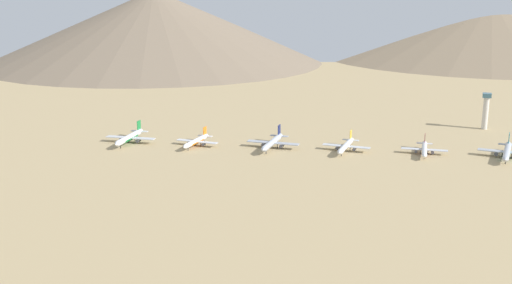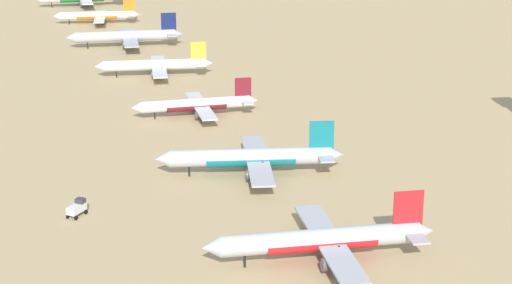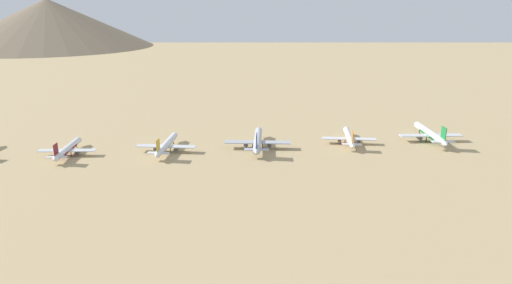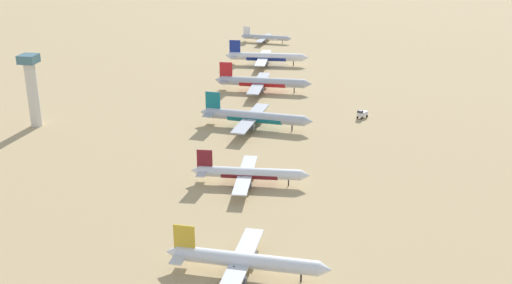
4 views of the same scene
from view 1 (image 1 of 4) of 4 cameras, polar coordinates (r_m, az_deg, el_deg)
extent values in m
plane|color=tan|center=(479.78, 14.95, -1.21)|extent=(2710.28, 2710.28, 0.00)
cylinder|color=silver|center=(507.83, -11.27, 0.43)|extent=(42.74, 7.84, 4.49)
cone|color=silver|center=(487.61, -12.40, -0.21)|extent=(4.12, 4.68, 4.40)
cone|color=silver|center=(528.08, -10.23, 1.00)|extent=(3.62, 4.29, 4.04)
cube|color=#197A38|center=(523.14, -10.44, 1.46)|extent=(6.51, 0.93, 8.27)
cube|color=silver|center=(524.83, -10.39, 0.96)|extent=(4.89, 14.43, 0.43)
cube|color=silver|center=(509.57, -11.18, 0.39)|extent=(9.07, 40.50, 0.53)
cylinder|color=#4C4C54|center=(506.23, -10.49, 0.14)|extent=(5.16, 3.10, 2.72)
cylinder|color=#4C4C54|center=(512.11, -11.94, 0.23)|extent=(5.16, 3.10, 2.72)
cylinder|color=black|center=(494.35, -12.04, -0.31)|extent=(0.52, 0.52, 4.51)
cylinder|color=black|center=(509.80, -10.80, 0.19)|extent=(0.52, 0.52, 4.51)
cylinder|color=black|center=(512.34, -11.43, 0.23)|extent=(0.52, 0.52, 4.51)
cylinder|color=#197A38|center=(507.91, -11.27, 0.39)|extent=(23.67, 6.33, 4.50)
cylinder|color=white|center=(491.47, -5.39, 0.09)|extent=(36.00, 5.53, 3.79)
cone|color=white|center=(474.65, -6.43, -0.45)|extent=(3.37, 3.86, 3.71)
cone|color=white|center=(508.32, -4.42, 0.58)|extent=(2.95, 3.54, 3.41)
cube|color=orange|center=(504.15, -4.60, 0.98)|extent=(5.49, 0.62, 6.97)
cube|color=silver|center=(505.61, -4.57, 0.55)|extent=(3.77, 12.09, 0.36)
cube|color=silver|center=(492.93, -5.31, 0.05)|extent=(6.63, 34.07, 0.45)
cylinder|color=#4C4C54|center=(490.01, -4.72, -0.19)|extent=(4.29, 2.49, 2.29)
cylinder|color=#4C4C54|center=(495.20, -5.96, -0.06)|extent=(4.29, 2.49, 2.29)
cylinder|color=black|center=(480.28, -6.10, -0.55)|extent=(0.44, 0.44, 3.81)
cylinder|color=black|center=(493.08, -4.98, -0.13)|extent=(0.44, 0.44, 3.81)
cylinder|color=black|center=(495.32, -5.52, -0.08)|extent=(0.44, 0.44, 3.81)
cylinder|color=orange|center=(491.54, -5.38, 0.06)|extent=(19.88, 4.75, 3.79)
cylinder|color=#B2B7C1|center=(482.57, 1.47, -0.02)|extent=(42.88, 4.83, 4.52)
cone|color=#B2B7C1|center=(460.95, 0.65, -0.70)|extent=(3.84, 4.46, 4.43)
cone|color=#B2B7C1|center=(504.11, 2.22, 0.60)|extent=(3.36, 4.09, 4.07)
cube|color=#141E51|center=(498.87, 2.09, 1.08)|extent=(6.55, 0.46, 8.33)
cube|color=#A4A8B2|center=(500.66, 2.11, 0.56)|extent=(3.91, 14.31, 0.43)
cube|color=#A4A8B2|center=(484.42, 1.53, -0.06)|extent=(6.24, 40.51, 0.54)
cylinder|color=#4C4C54|center=(482.05, 2.31, -0.34)|extent=(5.02, 2.77, 2.74)
cylinder|color=#4C4C54|center=(485.94, 0.69, -0.21)|extent=(5.02, 2.77, 2.74)
cylinder|color=black|center=(468.16, 0.91, -0.81)|extent=(0.52, 0.52, 4.55)
cylinder|color=black|center=(485.18, 1.92, -0.28)|extent=(0.52, 0.52, 4.55)
cylinder|color=black|center=(486.86, 1.22, -0.22)|extent=(0.52, 0.52, 4.55)
cylinder|color=silver|center=(478.97, 8.05, -0.34)|extent=(38.07, 5.40, 4.01)
cone|color=silver|center=(459.45, 7.49, -0.94)|extent=(3.52, 4.05, 3.93)
cone|color=silver|center=(498.38, 8.56, 0.22)|extent=(3.08, 3.71, 3.61)
cube|color=gold|center=(493.66, 8.49, 0.65)|extent=(5.81, 0.58, 7.38)
cube|color=silver|center=(495.27, 8.49, 0.18)|extent=(3.84, 12.77, 0.38)
cube|color=silver|center=(480.64, 8.09, -0.37)|extent=(6.59, 36.01, 0.47)
cylinder|color=#4C4C54|center=(478.97, 8.80, -0.63)|extent=(4.51, 2.59, 2.42)
cylinder|color=#4C4C54|center=(481.52, 7.32, -0.50)|extent=(4.51, 2.59, 2.42)
cylinder|color=black|center=(465.96, 7.65, -1.04)|extent=(0.46, 0.46, 4.03)
cylinder|color=black|center=(481.52, 8.42, -0.57)|extent=(0.46, 0.46, 4.03)
cylinder|color=black|center=(482.63, 7.79, -0.51)|extent=(0.46, 0.46, 4.03)
cylinder|color=silver|center=(482.18, 14.85, -0.62)|extent=(35.47, 6.07, 3.73)
cone|color=silver|center=(463.59, 14.85, -1.21)|extent=(3.37, 3.85, 3.65)
cone|color=silver|center=(500.63, 14.85, -0.08)|extent=(2.96, 3.53, 3.35)
cube|color=maroon|center=(496.17, 14.89, 0.31)|extent=(5.40, 0.70, 6.86)
cube|color=silver|center=(497.69, 14.86, -0.12)|extent=(3.91, 11.95, 0.35)
cube|color=silver|center=(483.77, 14.85, -0.65)|extent=(7.11, 33.60, 0.44)
cylinder|color=#4C4C54|center=(483.47, 15.53, -0.87)|extent=(4.26, 2.52, 2.26)
cylinder|color=#4C4C54|center=(483.30, 14.14, -0.79)|extent=(4.26, 2.52, 2.26)
cylinder|color=black|center=(469.78, 14.83, -1.29)|extent=(0.43, 0.43, 3.75)
cylinder|color=black|center=(485.16, 15.14, -0.82)|extent=(0.43, 0.43, 3.75)
cylinder|color=black|center=(485.09, 14.54, -0.79)|extent=(0.43, 0.43, 3.75)
cylinder|color=maroon|center=(482.25, 14.85, -0.65)|extent=(19.62, 5.02, 3.73)
cylinder|color=#B2B7C1|center=(490.55, 21.57, -0.80)|extent=(42.98, 8.48, 4.51)
cone|color=#B2B7C1|center=(468.00, 21.44, -1.48)|extent=(4.20, 4.76, 4.42)
cone|color=#B2B7C1|center=(512.92, 21.69, -0.18)|extent=(3.69, 4.35, 4.06)
cube|color=#14727F|center=(507.56, 21.72, 0.28)|extent=(6.54, 1.02, 8.31)
cube|color=#A4A8B2|center=(509.35, 21.68, -0.23)|extent=(5.11, 14.54, 0.43)
cube|color=#A4A8B2|center=(492.46, 21.57, -0.84)|extent=(9.67, 40.75, 0.53)
cylinder|color=#4C4C54|center=(492.16, 20.72, -0.96)|extent=(5.22, 3.18, 2.73)
cylinder|color=black|center=(475.49, 21.45, -1.58)|extent=(0.52, 0.52, 4.54)
cylinder|color=black|center=(494.03, 21.91, -1.06)|extent=(0.52, 0.52, 4.54)
cylinder|color=black|center=(494.17, 21.20, -0.98)|extent=(0.52, 0.52, 4.54)
cylinder|color=#14727F|center=(490.63, 21.57, -0.84)|extent=(23.83, 6.69, 4.52)
cylinder|color=beige|center=(578.95, 19.86, 2.43)|extent=(4.80, 4.80, 27.65)
cube|color=#3F6B7A|center=(576.19, 19.99, 3.95)|extent=(7.20, 7.20, 3.60)
cone|color=#847056|center=(1159.14, 20.19, 9.63)|extent=(568.39, 568.39, 95.79)
cone|color=#7A6854|center=(1018.43, -9.03, 10.20)|extent=(520.85, 520.85, 110.22)
camera|label=2|loc=(509.32, 48.72, 4.81)|focal=64.02mm
camera|label=3|loc=(721.31, 6.78, 11.10)|focal=30.79mm
camera|label=4|loc=(484.46, -9.29, 10.40)|focal=45.25mm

